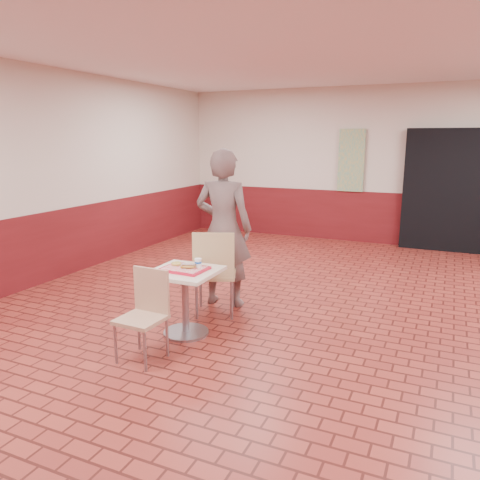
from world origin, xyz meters
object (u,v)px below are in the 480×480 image
at_px(main_table, 185,291).
at_px(paper_cup, 198,263).
at_px(chair_main_back, 215,269).
at_px(long_john_donut, 188,266).
at_px(chair_main_front, 145,310).
at_px(serving_tray, 184,269).
at_px(customer, 224,228).
at_px(ring_donut, 176,264).

height_order(main_table, paper_cup, paper_cup).
bearing_deg(chair_main_back, long_john_donut, 68.72).
distance_m(chair_main_front, serving_tray, 0.66).
bearing_deg(customer, chair_main_back, 94.06).
xyz_separation_m(chair_main_front, serving_tray, (0.06, 0.61, 0.24)).
relative_size(chair_main_back, ring_donut, 9.59).
xyz_separation_m(customer, paper_cup, (0.16, -0.92, -0.18)).
bearing_deg(main_table, chair_main_front, -95.64).
distance_m(customer, long_john_donut, 1.03).
relative_size(serving_tray, paper_cup, 4.85).
bearing_deg(long_john_donut, paper_cup, 50.84).
distance_m(chair_main_back, ring_donut, 0.60).
bearing_deg(ring_donut, chair_main_front, -84.58).
bearing_deg(serving_tray, chair_main_back, 86.20).
distance_m(serving_tray, long_john_donut, 0.06).
distance_m(main_table, long_john_donut, 0.28).
bearing_deg(main_table, customer, 92.35).
bearing_deg(serving_tray, main_table, -165.96).
xyz_separation_m(chair_main_back, ring_donut, (-0.16, -0.55, 0.18)).
bearing_deg(customer, serving_tray, 85.18).
distance_m(serving_tray, ring_donut, 0.13).
bearing_deg(chair_main_back, serving_tray, 63.85).
xyz_separation_m(chair_main_back, long_john_donut, (0.01, -0.60, 0.18)).
height_order(serving_tray, paper_cup, paper_cup).
relative_size(main_table, serving_tray, 1.57).
relative_size(ring_donut, long_john_donut, 0.62).
bearing_deg(customer, chair_main_front, 82.14).
bearing_deg(customer, long_john_donut, 88.03).
relative_size(serving_tray, ring_donut, 4.21).
distance_m(long_john_donut, paper_cup, 0.11).
xyz_separation_m(chair_main_back, paper_cup, (0.08, -0.52, 0.21)).
distance_m(chair_main_front, paper_cup, 0.77).
xyz_separation_m(chair_main_front, long_john_donut, (0.11, 0.60, 0.28)).
distance_m(customer, serving_tray, 1.03).
height_order(customer, paper_cup, customer).
xyz_separation_m(main_table, ring_donut, (-0.12, 0.04, 0.27)).
bearing_deg(serving_tray, paper_cup, 31.91).
relative_size(chair_main_back, customer, 0.53).
xyz_separation_m(customer, long_john_donut, (0.09, -1.01, -0.21)).
xyz_separation_m(chair_main_back, serving_tray, (-0.04, -0.59, 0.15)).
distance_m(ring_donut, paper_cup, 0.25).
relative_size(main_table, chair_main_front, 0.83).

